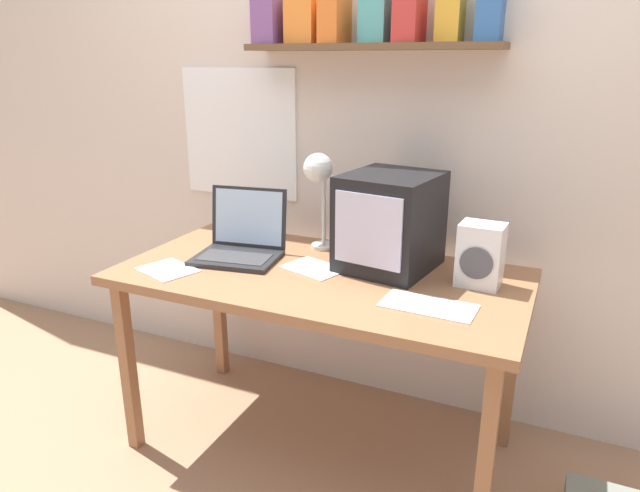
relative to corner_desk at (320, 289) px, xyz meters
The scene contains 11 objects.
ground_plane 0.67m from the corner_desk, ahead, with size 12.00×12.00×0.00m, color #A17859.
back_wall 0.82m from the corner_desk, 90.30° to the left, with size 5.60×0.24×2.60m.
corner_desk is the anchor object (origin of this frame).
crt_monitor 0.35m from the corner_desk, 36.88° to the left, with size 0.35×0.38×0.35m.
laptop 0.38m from the corner_desk, behind, with size 0.35×0.32×0.25m.
desk_lamp 0.43m from the corner_desk, 115.43° to the left, with size 0.11×0.17×0.39m.
juice_glass 0.50m from the corner_desk, 152.11° to the left, with size 0.07×0.07×0.14m.
space_heater 0.58m from the corner_desk, 11.83° to the left, with size 0.15×0.13×0.22m.
open_notebook 0.45m from the corner_desk, 16.67° to the right, with size 0.30×0.16×0.00m.
printed_handout 0.56m from the corner_desk, 157.83° to the right, with size 0.24×0.22×0.00m.
loose_paper_near_monitor 0.08m from the corner_desk, 145.92° to the left, with size 0.25×0.21×0.00m.
Camera 1 is at (0.79, -1.74, 1.47)m, focal length 32.00 mm.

